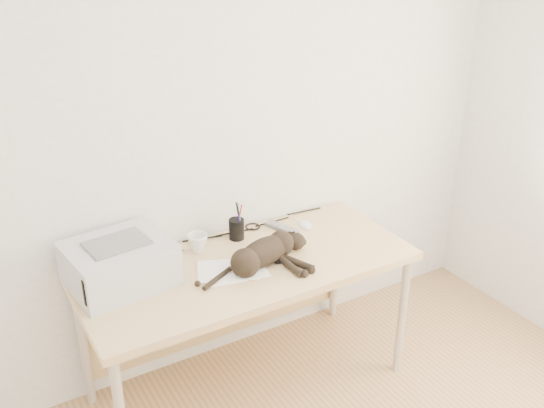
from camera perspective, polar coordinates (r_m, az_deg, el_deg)
wall_back at (r=2.97m, az=-5.86°, el=6.92°), size 3.50×0.00×3.50m
desk at (r=3.04m, az=-3.09°, el=-7.01°), size 1.60×0.70×0.74m
printer at (r=2.78m, az=-14.18°, el=-5.42°), size 0.48×0.42×0.21m
papers at (r=2.84m, az=-3.81°, el=-6.26°), size 0.35×0.29×0.01m
cat at (r=2.85m, az=-0.90°, el=-4.79°), size 0.62×0.30×0.14m
mug at (r=3.00m, az=-7.00°, el=-3.67°), size 0.14×0.14×0.09m
pen_cup at (r=3.09m, az=-3.36°, el=-2.33°), size 0.08×0.08×0.20m
remote_grey at (r=3.19m, az=0.92°, el=-2.28°), size 0.11×0.20×0.02m
remote_black at (r=2.96m, az=0.01°, el=-4.67°), size 0.06×0.18×0.02m
mouse at (r=3.24m, az=3.13°, el=-1.78°), size 0.09×0.12×0.04m
cable_tangle at (r=3.14m, az=-5.04°, el=-2.97°), size 1.36×0.08×0.01m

